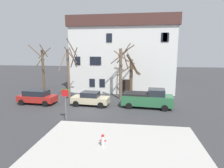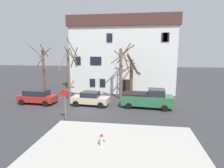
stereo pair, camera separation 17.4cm
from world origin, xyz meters
name	(u,v)px [view 1 (the left image)]	position (x,y,z in m)	size (l,w,h in m)	color
ground_plane	(87,112)	(0.00, 0.00, 0.00)	(120.00, 120.00, 0.00)	#38383A
sidewalk_slab	(118,147)	(3.94, -6.93, 0.06)	(10.82, 7.68, 0.12)	#B7B5AD
building_main	(123,55)	(2.72, 12.36, 5.64)	(15.75, 8.35, 11.16)	white
tree_bare_near	(43,70)	(-7.95, 6.40, 3.60)	(2.40, 2.46, 7.07)	brown
tree_bare_mid	(69,70)	(-3.74, 5.16, 3.71)	(2.42, 2.54, 7.72)	brown
tree_bare_far	(121,71)	(2.96, 5.81, 3.69)	(3.15, 2.91, 7.19)	brown
tree_bare_end	(131,76)	(4.23, 6.33, 2.99)	(3.15, 3.15, 6.03)	brown
car_red_wagon	(37,97)	(-6.60, 2.09, 0.86)	(4.49, 2.20, 1.65)	#AD231E
car_beige_sedan	(90,99)	(-0.20, 2.30, 0.80)	(4.36, 2.21, 1.60)	#C6B793
pickup_truck_green	(148,98)	(6.23, 2.40, 1.02)	(5.64, 2.67, 2.11)	#2D6B42
fire_hydrant	(103,140)	(2.98, -6.99, 0.53)	(0.42, 0.22, 0.79)	silver
street_sign_pole	(65,99)	(-1.10, -2.87, 2.04)	(0.76, 0.07, 2.92)	slate
bicycle_leaning	(70,96)	(-3.64, 5.10, 0.37)	(1.73, 0.37, 1.03)	black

